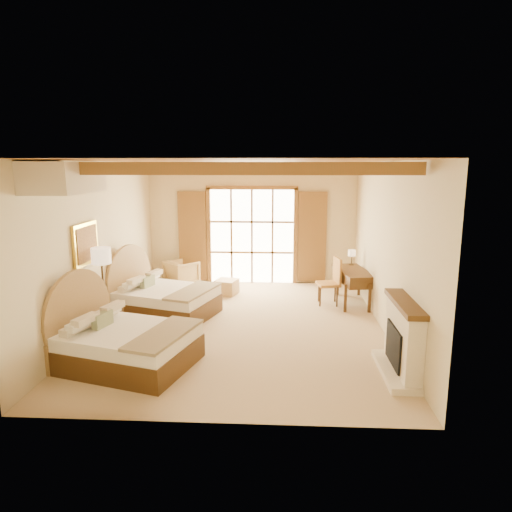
# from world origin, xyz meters

# --- Properties ---
(floor) EXTENTS (7.00, 7.00, 0.00)m
(floor) POSITION_xyz_m (0.00, 0.00, 0.00)
(floor) COLOR tan
(floor) RESTS_ON ground
(wall_back) EXTENTS (5.50, 0.00, 5.50)m
(wall_back) POSITION_xyz_m (0.00, 3.50, 1.60)
(wall_back) COLOR beige
(wall_back) RESTS_ON ground
(wall_left) EXTENTS (0.00, 7.00, 7.00)m
(wall_left) POSITION_xyz_m (-2.75, 0.00, 1.60)
(wall_left) COLOR beige
(wall_left) RESTS_ON ground
(wall_right) EXTENTS (0.00, 7.00, 7.00)m
(wall_right) POSITION_xyz_m (2.75, 0.00, 1.60)
(wall_right) COLOR beige
(wall_right) RESTS_ON ground
(ceiling) EXTENTS (7.00, 7.00, 0.00)m
(ceiling) POSITION_xyz_m (0.00, 0.00, 3.20)
(ceiling) COLOR #AD743A
(ceiling) RESTS_ON ground
(ceiling_beams) EXTENTS (5.39, 4.60, 0.18)m
(ceiling_beams) POSITION_xyz_m (0.00, 0.00, 3.08)
(ceiling_beams) COLOR brown
(ceiling_beams) RESTS_ON ceiling
(french_doors) EXTENTS (3.95, 0.08, 2.60)m
(french_doors) POSITION_xyz_m (0.00, 3.44, 1.25)
(french_doors) COLOR white
(french_doors) RESTS_ON ground
(fireplace) EXTENTS (0.46, 1.40, 1.16)m
(fireplace) POSITION_xyz_m (2.60, -2.00, 0.51)
(fireplace) COLOR beige
(fireplace) RESTS_ON ground
(painting) EXTENTS (0.06, 0.95, 0.75)m
(painting) POSITION_xyz_m (-2.70, -0.75, 1.75)
(painting) COLOR yellow
(painting) RESTS_ON wall_left
(canopy_valance) EXTENTS (0.70, 1.40, 0.45)m
(canopy_valance) POSITION_xyz_m (-2.40, -2.00, 2.95)
(canopy_valance) COLOR beige
(canopy_valance) RESTS_ON ceiling
(bed_near) EXTENTS (2.35, 1.97, 1.29)m
(bed_near) POSITION_xyz_m (-1.78, -1.91, 0.39)
(bed_near) COLOR #472D12
(bed_near) RESTS_ON floor
(bed_far) EXTENTS (2.35, 1.98, 1.27)m
(bed_far) POSITION_xyz_m (-1.77, 0.56, 0.39)
(bed_far) COLOR #472D12
(bed_far) RESTS_ON floor
(nightstand) EXTENTS (0.59, 0.59, 0.60)m
(nightstand) POSITION_xyz_m (-2.44, -0.79, 0.30)
(nightstand) COLOR #472D12
(nightstand) RESTS_ON floor
(floor_lamp) EXTENTS (0.35, 0.35, 1.66)m
(floor_lamp) POSITION_xyz_m (-2.50, -0.61, 1.41)
(floor_lamp) COLOR #392D1B
(floor_lamp) RESTS_ON floor
(armchair) EXTENTS (1.03, 1.03, 0.67)m
(armchair) POSITION_xyz_m (-1.83, 2.99, 0.34)
(armchair) COLOR tan
(armchair) RESTS_ON floor
(ottoman) EXTENTS (0.61, 0.61, 0.36)m
(ottoman) POSITION_xyz_m (-0.56, 2.24, 0.18)
(ottoman) COLOR #A77E53
(ottoman) RESTS_ON floor
(desk) EXTENTS (0.84, 1.53, 0.78)m
(desk) POSITION_xyz_m (2.43, 1.65, 0.42)
(desk) COLOR #472D12
(desk) RESTS_ON floor
(desk_chair) EXTENTS (0.56, 0.56, 1.07)m
(desk_chair) POSITION_xyz_m (1.88, 1.54, 0.33)
(desk_chair) COLOR #AF7F34
(desk_chair) RESTS_ON floor
(desk_lamp) EXTENTS (0.18, 0.18, 0.36)m
(desk_lamp) POSITION_xyz_m (2.47, 2.22, 1.05)
(desk_lamp) COLOR #392D1B
(desk_lamp) RESTS_ON desk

